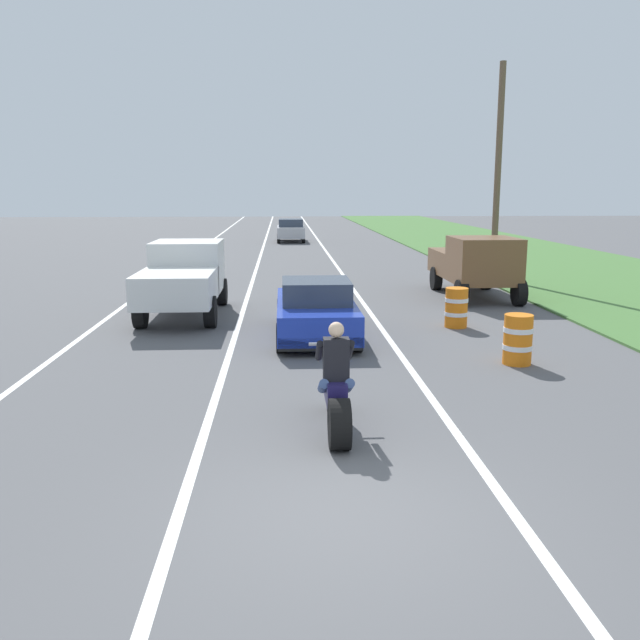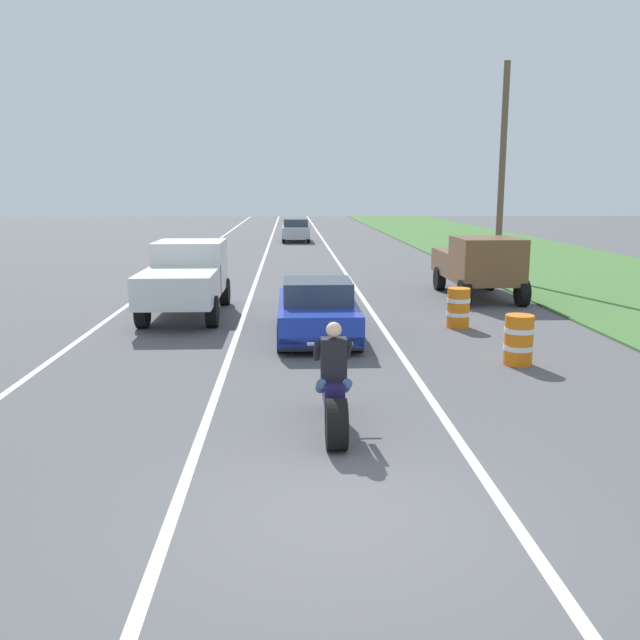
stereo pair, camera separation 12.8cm
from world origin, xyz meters
name	(u,v)px [view 2 (the right image)]	position (x,y,z in m)	size (l,w,h in m)	color
ground_plane	(341,516)	(0.00, 0.00, 0.00)	(160.00, 160.00, 0.00)	#565659
lane_stripe_left_solid	(166,277)	(-5.40, 20.00, 0.00)	(0.14, 120.00, 0.01)	white
lane_stripe_right_solid	(348,276)	(1.80, 20.00, 0.00)	(0.14, 120.00, 0.01)	white
lane_stripe_centre_dashed	(257,277)	(-1.80, 20.00, 0.00)	(0.14, 120.00, 0.01)	white
grass_verge_right	(596,274)	(11.92, 20.00, 0.03)	(10.00, 120.00, 0.06)	#477538
motorcycle_with_rider	(334,393)	(0.08, 2.48, 0.59)	(0.70, 2.21, 1.62)	black
sports_car_blue	(317,310)	(0.11, 8.90, 0.63)	(1.84, 4.30, 1.37)	#1E38B2
pickup_truck_left_lane_white	(186,276)	(-3.35, 11.74, 1.11)	(2.02, 4.80, 1.98)	silver
pickup_truck_right_shoulder_brown	(478,263)	(5.51, 14.56, 1.11)	(2.02, 4.80, 1.98)	brown
utility_pole_roadside	(502,174)	(7.42, 18.68, 4.00)	(0.24, 0.24, 7.99)	brown
construction_barrel_nearest	(519,340)	(3.99, 6.14, 0.50)	(0.58, 0.58, 1.00)	orange
construction_barrel_mid	(458,308)	(3.70, 9.81, 0.50)	(0.58, 0.58, 1.00)	orange
distant_car_far_ahead	(296,230)	(-0.08, 38.24, 0.77)	(1.80, 4.00, 1.50)	#B2B2B7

